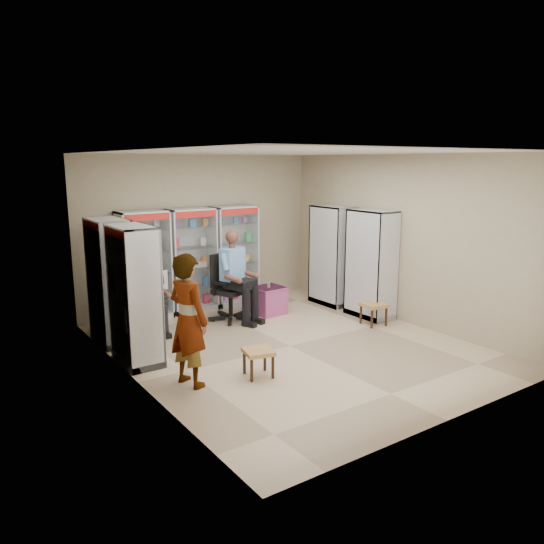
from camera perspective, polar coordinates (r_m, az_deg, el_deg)
floor at (r=8.48m, az=1.94°, el=-7.96°), size 6.00×6.00×0.00m
room_shell at (r=8.03m, az=2.04°, el=5.38°), size 5.02×6.02×3.01m
cabinet_back_left at (r=9.95m, az=-13.55°, el=0.66°), size 0.90×0.50×2.00m
cabinet_back_mid at (r=10.32m, az=-8.63°, el=1.24°), size 0.90×0.50×2.00m
cabinet_back_right at (r=10.76m, az=-4.08°, el=1.78°), size 0.90×0.50×2.00m
cabinet_right_far at (r=10.79m, az=6.48°, el=1.76°), size 0.90×0.50×2.00m
cabinet_right_near at (r=10.00m, az=10.60°, el=0.84°), size 0.90×0.50×2.00m
cabinet_left_far at (r=8.80m, az=-17.01°, el=-0.98°), size 0.90×0.50×2.00m
cabinet_left_near at (r=7.78m, az=-14.54°, el=-2.47°), size 0.90×0.50×2.00m
wooden_chair at (r=9.32m, az=-13.21°, el=-3.42°), size 0.42×0.42×0.94m
seated_customer at (r=9.22m, az=-13.15°, el=-2.29°), size 0.44×0.60×1.34m
office_chair at (r=9.71m, az=-4.50°, el=-1.65°), size 0.86×0.86×1.23m
seated_shopkeeper at (r=9.63m, az=-4.36°, el=-0.74°), size 0.73×0.85×1.56m
pink_trunk at (r=10.16m, az=-0.35°, el=-3.05°), size 0.58×0.56×0.52m
tea_glass at (r=10.03m, az=-0.39°, el=-1.42°), size 0.07×0.07×0.10m
woven_stool_a at (r=9.66m, az=10.86°, el=-4.45°), size 0.44×0.44×0.40m
woven_stool_b at (r=7.29m, az=-1.47°, el=-9.74°), size 0.45×0.45×0.38m
standing_man at (r=6.90m, az=-9.00°, el=-5.15°), size 0.57×0.72×1.75m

